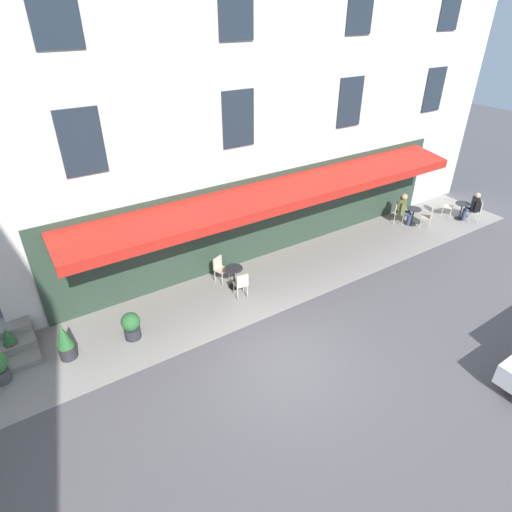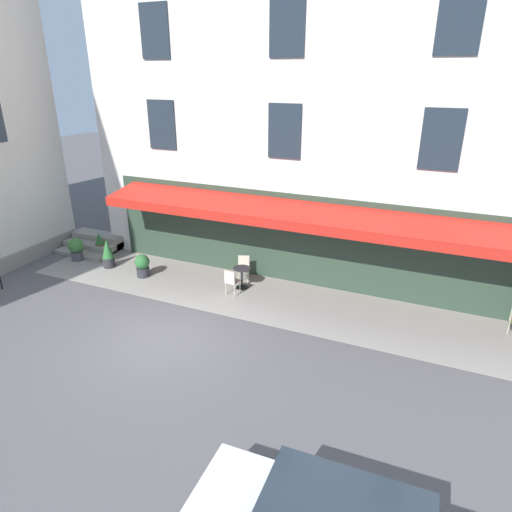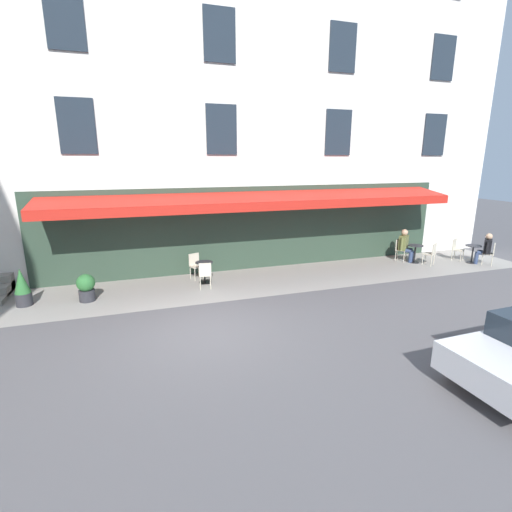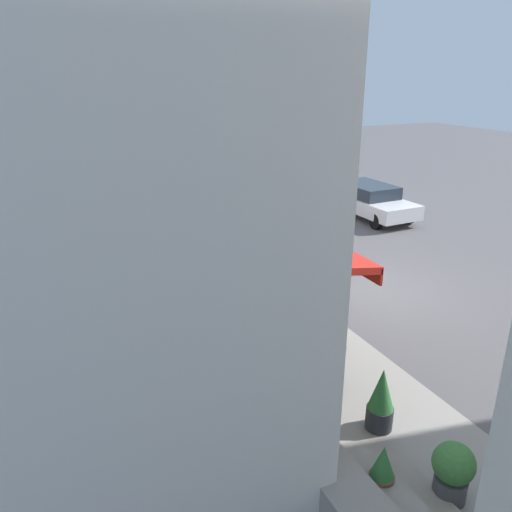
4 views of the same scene
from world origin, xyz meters
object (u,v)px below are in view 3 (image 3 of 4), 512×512
cafe_table_near_entrance (204,269)px  cafe_table_streetside (473,251)px  cafe_chair_cream_under_awning (456,248)px  potted_plant_under_sign (22,288)px  cafe_chair_cream_by_window (205,273)px  seated_patron_in_olive (405,244)px  cafe_table_mid_terrace (415,251)px  cafe_chair_cream_corner_right (491,252)px  cafe_chair_cream_kerbside (195,264)px  seated_companion_in_black (485,248)px  potted_plant_entrance_right (86,287)px  cafe_chair_cream_near_door (431,252)px  cafe_chair_cream_facing_street (399,248)px

cafe_table_near_entrance → cafe_table_streetside: 11.08m
cafe_chair_cream_under_awning → potted_plant_under_sign: (16.19, 0.09, 0.01)m
cafe_chair_cream_by_window → seated_patron_in_olive: size_ratio=0.67×
potted_plant_under_sign → cafe_table_mid_terrace: bearing=-178.7°
cafe_chair_cream_corner_right → cafe_chair_cream_under_awning: same height
cafe_table_mid_terrace → potted_plant_under_sign: 14.25m
cafe_chair_cream_kerbside → cafe_chair_cream_corner_right: bearing=170.4°
cafe_chair_cream_kerbside → cafe_table_near_entrance: bearing=109.6°
seated_patron_in_olive → seated_companion_in_black: (-2.75, 1.43, -0.02)m
potted_plant_under_sign → potted_plant_entrance_right: 1.74m
cafe_chair_cream_near_door → cafe_chair_cream_under_awning: same height
cafe_chair_cream_by_window → cafe_table_mid_terrace: (-8.90, -0.51, -0.06)m
cafe_chair_cream_by_window → cafe_table_mid_terrace: cafe_chair_cream_by_window is taller
seated_patron_in_olive → potted_plant_entrance_right: size_ratio=1.61×
cafe_chair_cream_near_door → seated_patron_in_olive: 1.06m
cafe_chair_cream_near_door → cafe_chair_cream_kerbside: bearing=-7.6°
cafe_table_streetside → potted_plant_entrance_right: potted_plant_entrance_right is taller
cafe_chair_cream_kerbside → cafe_table_mid_terrace: 9.05m
potted_plant_under_sign → potted_plant_entrance_right: potted_plant_under_sign is taller
cafe_chair_cream_under_awning → cafe_table_mid_terrace: bearing=-6.6°
cafe_chair_cream_by_window → cafe_chair_cream_kerbside: (0.12, -1.22, 0.00)m
cafe_table_near_entrance → cafe_chair_cream_kerbside: 0.63m
cafe_chair_cream_facing_street → potted_plant_under_sign: size_ratio=0.80×
seated_patron_in_olive → cafe_table_streetside: bearing=155.9°
cafe_chair_cream_corner_right → potted_plant_under_sign: 16.91m
potted_plant_entrance_right → cafe_chair_cream_corner_right: bearing=177.1°
cafe_table_streetside → seated_companion_in_black: bearing=129.3°
potted_plant_entrance_right → seated_companion_in_black: bearing=177.7°
cafe_table_streetside → potted_plant_entrance_right: 14.76m
cafe_chair_cream_kerbside → potted_plant_under_sign: bearing=11.1°
cafe_chair_cream_by_window → cafe_table_streetside: (-11.13, 0.27, -0.06)m
cafe_table_near_entrance → seated_patron_in_olive: 8.56m
cafe_table_near_entrance → potted_plant_under_sign: 5.46m
cafe_table_mid_terrace → potted_plant_entrance_right: bearing=2.2°
cafe_table_near_entrance → cafe_chair_cream_near_door: 9.15m
potted_plant_entrance_right → cafe_chair_cream_kerbside: bearing=-161.1°
cafe_table_near_entrance → cafe_chair_cream_under_awning: (-10.75, 0.34, 0.06)m
cafe_table_near_entrance → potted_plant_entrance_right: size_ratio=0.89×
cafe_chair_cream_under_awning → potted_plant_entrance_right: size_ratio=1.08×
cafe_chair_cream_corner_right → cafe_chair_cream_near_door: bearing=-17.5°
cafe_chair_cream_by_window → cafe_chair_cream_near_door: bearing=179.8°
seated_patron_in_olive → potted_plant_entrance_right: seated_patron_in_olive is taller
cafe_table_streetside → seated_companion_in_black: (-0.26, 0.32, 0.21)m
cafe_chair_cream_corner_right → seated_companion_in_black: seated_companion_in_black is taller
seated_companion_in_black → potted_plant_entrance_right: bearing=-2.3°
potted_plant_entrance_right → cafe_chair_cream_by_window: bearing=179.7°
cafe_table_streetside → seated_companion_in_black: 0.47m
cafe_chair_cream_under_awning → potted_plant_under_sign: 16.19m
cafe_chair_cream_corner_right → seated_patron_in_olive: seated_patron_in_olive is taller
cafe_chair_cream_under_awning → seated_companion_in_black: size_ratio=0.70×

